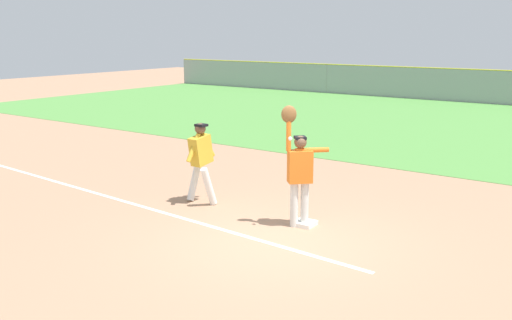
{
  "coord_description": "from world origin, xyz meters",
  "views": [
    {
      "loc": [
        5.18,
        -7.93,
        3.55
      ],
      "look_at": [
        -1.36,
        1.23,
        1.05
      ],
      "focal_mm": 40.32,
      "sensor_mm": 36.0,
      "label": 1
    }
  ],
  "objects": [
    {
      "name": "chalk_foul_line",
      "position": [
        -4.06,
        0.08,
        0.0
      ],
      "size": [
        11.98,
        0.9,
        0.01
      ],
      "primitive_type": "cube",
      "rotation": [
        0.0,
        0.0,
        -0.07
      ],
      "color": "white",
      "rests_on": "ground_plane"
    },
    {
      "name": "runner",
      "position": [
        -2.6,
        0.97,
        1.0
      ],
      "size": [
        0.72,
        0.84,
        1.72
      ],
      "rotation": [
        0.0,
        0.0,
        -0.03
      ],
      "color": "white",
      "rests_on": "ground_plane"
    },
    {
      "name": "fielder",
      "position": [
        -0.14,
        0.88,
        1.12
      ],
      "size": [
        0.72,
        0.7,
        2.28
      ],
      "rotation": [
        0.0,
        0.0,
        2.34
      ],
      "color": "silver",
      "rests_on": "ground_plane"
    },
    {
      "name": "parked_car_white",
      "position": [
        -3.39,
        26.72,
        0.67
      ],
      "size": [
        4.47,
        2.26,
        1.25
      ],
      "rotation": [
        0.0,
        0.0,
        0.04
      ],
      "color": "white",
      "rests_on": "ground_plane"
    },
    {
      "name": "baseball",
      "position": [
        -0.16,
        0.61,
        1.71
      ],
      "size": [
        0.07,
        0.07,
        0.07
      ],
      "primitive_type": "sphere",
      "color": "white"
    },
    {
      "name": "first_base",
      "position": [
        -0.06,
        0.98,
        0.04
      ],
      "size": [
        0.39,
        0.39,
        0.08
      ],
      "primitive_type": "cube",
      "rotation": [
        0.0,
        0.0,
        0.04
      ],
      "color": "white",
      "rests_on": "ground_plane"
    },
    {
      "name": "ground_plane",
      "position": [
        0.0,
        0.0,
        0.0
      ],
      "size": [
        74.17,
        74.17,
        0.0
      ],
      "primitive_type": "plane",
      "color": "tan"
    },
    {
      "name": "outfield_grass",
      "position": [
        0.0,
        14.52,
        0.01
      ],
      "size": [
        45.93,
        16.41,
        0.01
      ],
      "primitive_type": "cube",
      "color": "#549342",
      "rests_on": "ground_plane"
    }
  ]
}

